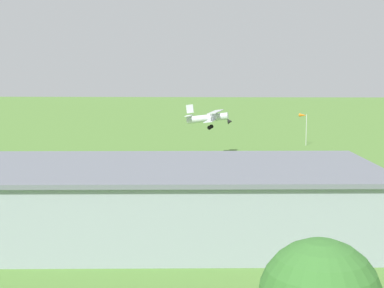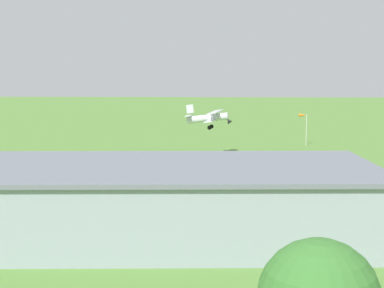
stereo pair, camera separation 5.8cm
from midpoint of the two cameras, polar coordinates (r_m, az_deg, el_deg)
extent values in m
plane|color=#568438|center=(87.68, -4.14, -1.70)|extent=(400.00, 400.00, 0.00)
cube|color=#99A3AD|center=(48.27, -4.55, -5.80)|extent=(38.18, 17.64, 5.66)
cube|color=slate|center=(47.67, -4.58, -2.28)|extent=(38.81, 18.27, 0.35)
cube|color=#384251|center=(56.09, -4.00, -4.46)|extent=(9.99, 0.68, 4.64)
cylinder|color=silver|center=(90.28, 1.55, 2.55)|extent=(6.66, 2.22, 1.91)
cone|color=black|center=(89.74, 3.79, 2.23)|extent=(0.91, 0.91, 0.87)
cube|color=silver|center=(90.17, 2.02, 2.38)|extent=(2.67, 8.01, 0.28)
cube|color=silver|center=(89.97, 2.37, 3.19)|extent=(2.67, 8.01, 0.28)
cube|color=silver|center=(90.72, -0.18, 3.47)|extent=(1.25, 0.31, 1.42)
cube|color=silver|center=(90.83, -0.26, 2.81)|extent=(1.33, 2.72, 0.19)
cylinder|color=black|center=(89.39, 1.74, 1.61)|extent=(0.65, 0.25, 0.64)
cylinder|color=black|center=(91.25, 1.95, 1.73)|extent=(0.65, 0.25, 0.64)
cylinder|color=#332D28|center=(87.59, 1.91, 2.65)|extent=(0.25, 0.12, 1.35)
cylinder|color=#332D28|center=(92.55, 2.46, 2.91)|extent=(0.25, 0.12, 1.35)
cylinder|color=#72338C|center=(64.55, 8.90, -4.69)|extent=(0.45, 0.45, 0.81)
cylinder|color=orange|center=(64.41, 8.91, -4.09)|extent=(0.54, 0.54, 0.58)
sphere|color=brown|center=(64.33, 8.92, -3.74)|extent=(0.22, 0.22, 0.22)
cylinder|color=silver|center=(107.31, 11.18, 1.37)|extent=(0.12, 0.12, 5.65)
cone|color=orange|center=(106.97, 10.85, 2.80)|extent=(1.42, 1.20, 0.60)
camera|label=1|loc=(0.03, -89.98, 0.00)|focal=54.31mm
camera|label=2|loc=(0.03, 90.02, 0.00)|focal=54.31mm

